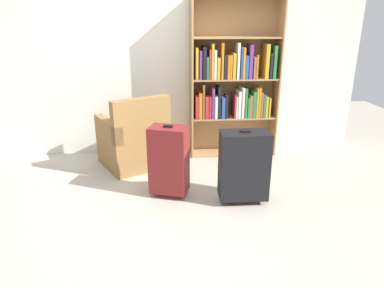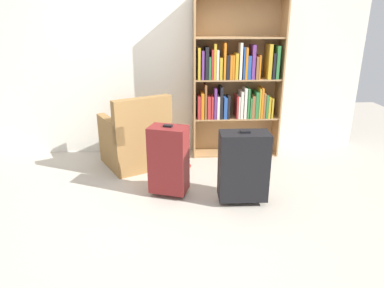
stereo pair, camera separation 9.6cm
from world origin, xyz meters
The scene contains 7 objects.
ground_plane centered at (0.00, 0.00, 0.00)m, with size 8.82×8.82×0.00m, color #B2A899.
back_wall centered at (0.00, 1.75, 1.30)m, with size 5.04×0.10×2.60m, color silver.
bookshelf centered at (0.81, 1.53, 0.98)m, with size 1.12×0.32×2.01m.
armchair centered at (-0.46, 1.20, 0.32)m, with size 0.95×0.95×0.90m.
mug centered at (0.13, 1.00, 0.05)m, with size 0.12×0.08×0.10m.
suitcase_dark_red centered at (-0.05, 0.38, 0.39)m, with size 0.43×0.35×0.76m.
suitcase_black centered at (0.67, 0.19, 0.39)m, with size 0.48×0.26×0.75m.
Camera 1 is at (-0.10, -2.87, 1.74)m, focal length 32.55 mm.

